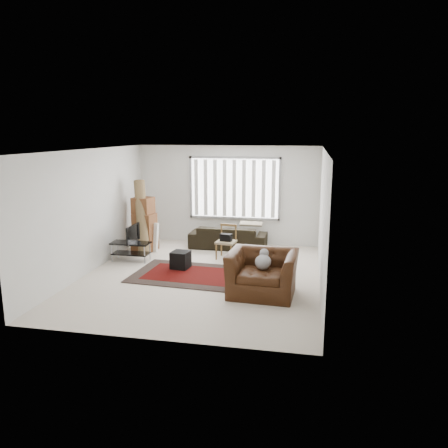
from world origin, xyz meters
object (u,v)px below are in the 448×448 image
Objects in this scene: side_chair at (226,240)px; armchair at (262,270)px; moving_boxes at (144,226)px; tv_stand at (131,247)px; sofa at (228,233)px.

armchair is (1.14, -2.25, 0.02)m from side_chair.
side_chair is (2.24, -0.32, -0.19)m from moving_boxes.
moving_boxes is at bearing 91.66° from tv_stand.
armchair is at bearing 111.60° from sofa.
side_chair reaches higher than sofa.
sofa is (2.08, 1.66, 0.06)m from tv_stand.
armchair is at bearing -25.21° from tv_stand.
sofa is at bearing 38.55° from tv_stand.
tv_stand is 0.66× the size of moving_boxes.
tv_stand is at bearing 38.63° from sofa.
tv_stand is 1.11× the size of side_chair.
tv_stand is 0.45× the size of sofa.
moving_boxes is 2.27m from side_chair.
side_chair is at bearing 119.99° from armchair.
side_chair is 0.62× the size of armchair.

